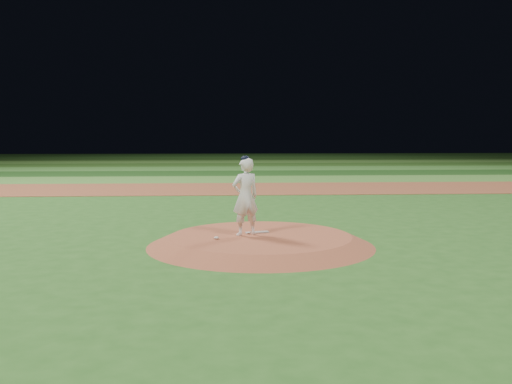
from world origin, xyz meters
name	(u,v)px	position (x,y,z in m)	size (l,w,h in m)	color
ground	(261,246)	(0.00, 0.00, 0.00)	(120.00, 120.00, 0.00)	#285B1D
infield_dirt_band	(242,189)	(0.00, 14.00, 0.01)	(70.00, 6.00, 0.02)	brown
outfield_stripe_0	(239,179)	(0.00, 19.50, 0.01)	(70.00, 5.00, 0.02)	#427B2D
outfield_stripe_1	(237,173)	(0.00, 24.50, 0.01)	(70.00, 5.00, 0.02)	#194115
outfield_stripe_2	(235,168)	(0.00, 29.50, 0.01)	(70.00, 5.00, 0.02)	#38752A
outfield_stripe_3	(234,165)	(0.00, 34.50, 0.01)	(70.00, 5.00, 0.02)	#264D18
outfield_stripe_4	(233,162)	(0.00, 39.50, 0.01)	(70.00, 5.00, 0.02)	#40742A
outfield_stripe_5	(232,159)	(0.00, 44.50, 0.01)	(70.00, 5.00, 0.02)	#214616
pitchers_mound	(261,240)	(0.00, 0.00, 0.12)	(5.50, 5.50, 0.25)	#9B4B30
pitching_rubber	(257,232)	(-0.06, 0.36, 0.26)	(0.59, 0.15, 0.03)	white
rosin_bag	(216,238)	(-1.07, -0.43, 0.28)	(0.12, 0.12, 0.07)	beige
pitcher_on_mound	(245,196)	(-0.37, 0.06, 1.20)	(0.81, 0.69, 1.93)	white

